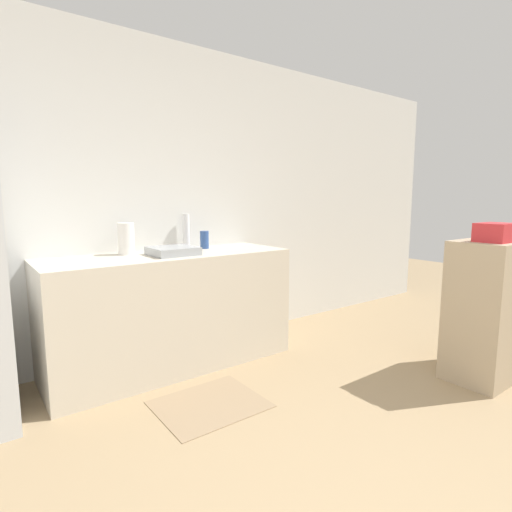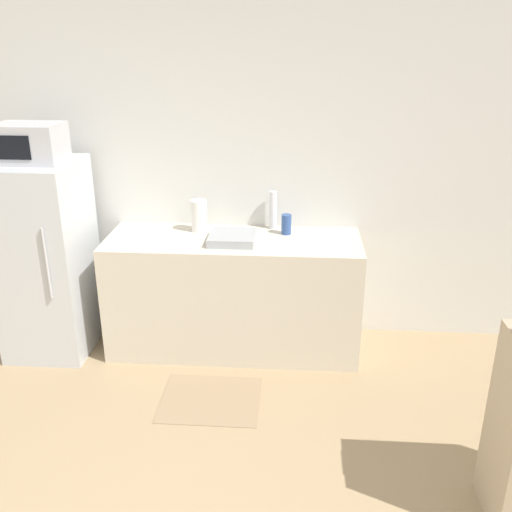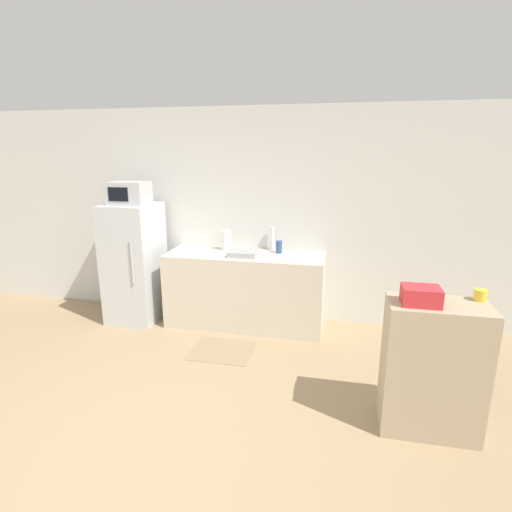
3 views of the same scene
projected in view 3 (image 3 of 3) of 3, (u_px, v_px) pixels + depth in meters
name	position (u px, v px, depth m)	size (l,w,h in m)	color
ground_plane	(125.00, 471.00, 2.67)	(14.00, 14.00, 0.00)	#9E8460
wall_back	(233.00, 215.00, 5.03)	(8.00, 0.06, 2.60)	silver
refrigerator	(135.00, 263.00, 4.98)	(0.60, 0.69, 1.46)	silver
microwave	(129.00, 193.00, 4.76)	(0.45, 0.34, 0.27)	#BCBCC1
counter	(245.00, 290.00, 4.86)	(1.88, 0.66, 0.89)	beige
sink_basin	(244.00, 253.00, 4.68)	(0.33, 0.32, 0.06)	#9EA3A8
bottle_tall	(272.00, 238.00, 4.90)	(0.06, 0.06, 0.29)	silver
bottle_short	(279.00, 247.00, 4.78)	(0.07, 0.07, 0.15)	#2D4C8C
shelf_cabinet	(432.00, 368.00, 2.97)	(0.70, 0.40, 1.02)	tan
basket	(421.00, 296.00, 2.81)	(0.26, 0.20, 0.13)	red
jar	(481.00, 295.00, 2.89)	(0.09, 0.09, 0.08)	yellow
paper_towel_roll	(226.00, 240.00, 4.93)	(0.12, 0.12, 0.24)	white
kitchen_rug	(222.00, 350.00, 4.29)	(0.66, 0.56, 0.01)	#937A5B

